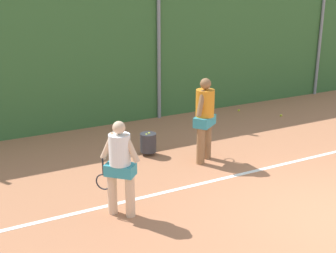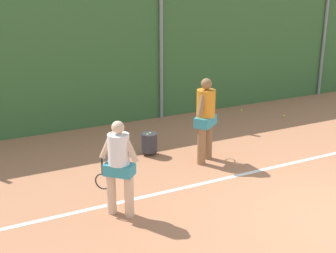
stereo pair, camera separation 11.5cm
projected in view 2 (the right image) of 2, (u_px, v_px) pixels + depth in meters
ground_plane at (265, 177)px, 9.06m from camera, size 31.89×31.89×0.00m
hedge_fence_backdrop at (158, 55)px, 12.55m from camera, size 20.73×0.25×3.50m
fence_post_center at (161, 53)px, 12.38m from camera, size 0.10×0.10×3.68m
fence_post_right at (324, 40)px, 14.99m from camera, size 0.10×0.10×3.68m
court_baseline_paint at (256, 171)px, 9.30m from camera, size 15.15×0.10×0.01m
player_foreground_near at (119, 164)px, 7.33m from camera, size 0.61×0.54×1.62m
player_midcourt at (206, 116)px, 9.53m from camera, size 0.67×0.59×1.81m
ball_hopper at (149, 142)px, 10.10m from camera, size 0.36×0.36×0.51m
tennis_ball_2 at (241, 110)px, 13.52m from camera, size 0.07×0.07×0.07m
tennis_ball_7 at (149, 133)px, 11.51m from camera, size 0.07×0.07×0.07m
tennis_ball_8 at (284, 116)px, 12.98m from camera, size 0.07×0.07×0.07m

